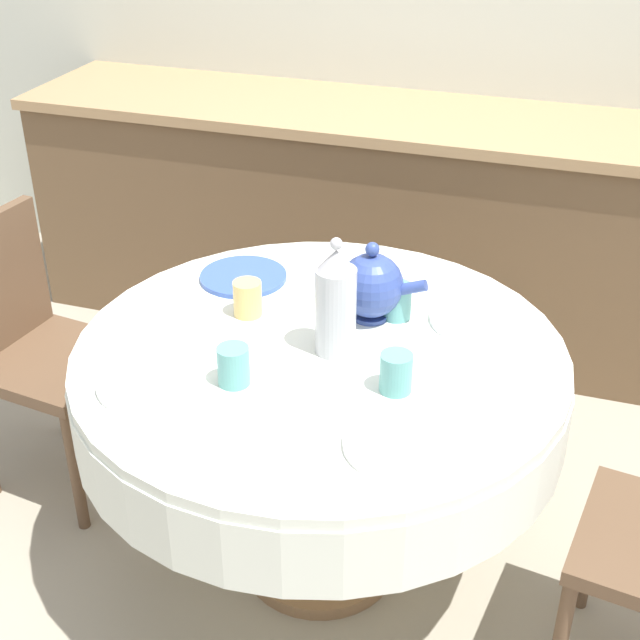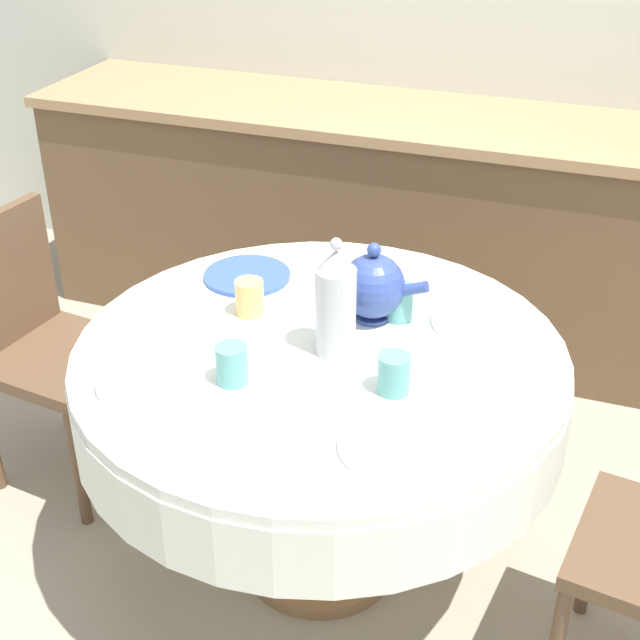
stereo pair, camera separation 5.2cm
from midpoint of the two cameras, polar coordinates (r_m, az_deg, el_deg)
name	(u,v)px [view 2 (the right image)]	position (r m, az deg, el deg)	size (l,w,h in m)	color
ground_plane	(320,561)	(2.68, 0.57, -15.16)	(12.00, 12.00, 0.00)	#9E937F
kitchen_counter	(441,229)	(3.54, 8.15, 5.76)	(3.24, 0.64, 0.91)	brown
dining_table	(320,389)	(2.29, 0.65, -4.45)	(1.24, 1.24, 0.73)	olive
chair_right	(40,337)	(2.83, -17.00, -1.03)	(0.45, 0.45, 0.88)	brown
plate_near_left	(149,381)	(2.12, -10.21, -3.84)	(0.25, 0.25, 0.01)	white
cup_near_left	(232,364)	(2.07, -4.95, -2.85)	(0.08, 0.08, 0.10)	#5BA39E
plate_near_right	(396,446)	(1.90, 5.67, -8.01)	(0.25, 0.25, 0.01)	white
cup_near_right	(394,374)	(2.04, 5.48, -3.45)	(0.08, 0.08, 0.10)	#5BA39E
plate_far_left	(247,276)	(2.55, -4.11, 2.84)	(0.25, 0.25, 0.01)	#3856AD
cup_far_left	(249,298)	(2.35, -3.91, 1.44)	(0.08, 0.08, 0.10)	#DBB766
plate_far_right	(479,322)	(2.35, 10.76, -0.12)	(0.25, 0.25, 0.01)	white
cup_far_right	(399,302)	(2.33, 5.70, 1.15)	(0.08, 0.08, 0.10)	#5BA39E
coffee_carafe	(335,303)	(2.13, 1.68, 1.08)	(0.10, 0.10, 0.31)	#B2B2B7
teapot	(373,286)	(2.30, 4.08, 2.16)	(0.23, 0.17, 0.22)	#33478E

